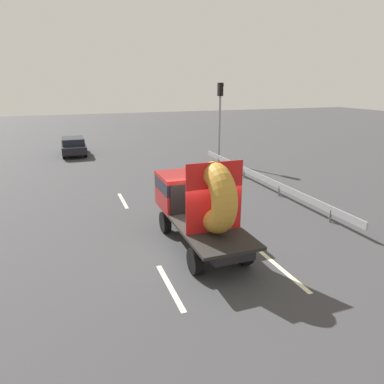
% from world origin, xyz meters
% --- Properties ---
extents(ground_plane, '(120.00, 120.00, 0.00)m').
position_xyz_m(ground_plane, '(0.00, 0.00, 0.00)').
color(ground_plane, '#38383A').
extents(flatbed_truck, '(2.02, 5.31, 3.34)m').
position_xyz_m(flatbed_truck, '(0.19, 0.69, 1.63)').
color(flatbed_truck, black).
rests_on(flatbed_truck, ground_plane).
extents(distant_sedan, '(1.85, 4.33, 1.41)m').
position_xyz_m(distant_sedan, '(-3.41, 19.56, 0.76)').
color(distant_sedan, black).
rests_on(distant_sedan, ground_plane).
extents(traffic_light, '(0.42, 0.36, 5.65)m').
position_xyz_m(traffic_light, '(6.56, 12.92, 3.69)').
color(traffic_light, gray).
rests_on(traffic_light, ground_plane).
extents(guardrail, '(0.10, 15.32, 0.71)m').
position_xyz_m(guardrail, '(6.17, 6.34, 0.53)').
color(guardrail, gray).
rests_on(guardrail, ground_plane).
extents(lane_dash_left_near, '(0.16, 2.57, 0.01)m').
position_xyz_m(lane_dash_left_near, '(-1.61, -1.84, 0.00)').
color(lane_dash_left_near, beige).
rests_on(lane_dash_left_near, ground_plane).
extents(lane_dash_left_far, '(0.16, 2.44, 0.01)m').
position_xyz_m(lane_dash_left_far, '(-1.61, 6.42, 0.00)').
color(lane_dash_left_far, beige).
rests_on(lane_dash_left_far, ground_plane).
extents(lane_dash_right_near, '(0.16, 2.85, 0.01)m').
position_xyz_m(lane_dash_right_near, '(2.00, -2.10, 0.00)').
color(lane_dash_right_near, beige).
rests_on(lane_dash_right_near, ground_plane).
extents(lane_dash_right_far, '(0.16, 2.14, 0.01)m').
position_xyz_m(lane_dash_right_far, '(2.00, 6.21, 0.00)').
color(lane_dash_right_far, beige).
rests_on(lane_dash_right_far, ground_plane).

